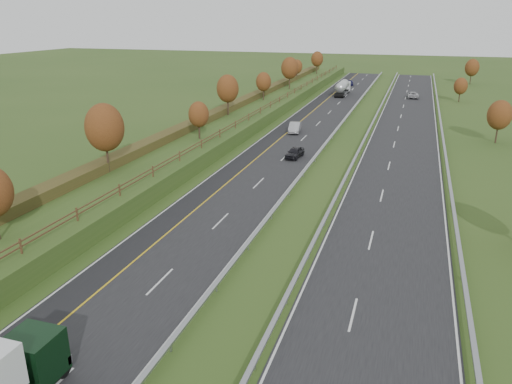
% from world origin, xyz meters
% --- Properties ---
extents(ground, '(400.00, 400.00, 0.00)m').
position_xyz_m(ground, '(8.00, 55.00, 0.00)').
color(ground, '#314C1B').
rests_on(ground, ground).
extents(near_carriageway, '(10.50, 200.00, 0.04)m').
position_xyz_m(near_carriageway, '(0.00, 60.00, 0.02)').
color(near_carriageway, black).
rests_on(near_carriageway, ground).
extents(far_carriageway, '(10.50, 200.00, 0.04)m').
position_xyz_m(far_carriageway, '(16.50, 60.00, 0.02)').
color(far_carriageway, black).
rests_on(far_carriageway, ground).
extents(hard_shoulder, '(3.00, 200.00, 0.04)m').
position_xyz_m(hard_shoulder, '(-3.75, 60.00, 0.02)').
color(hard_shoulder, black).
rests_on(hard_shoulder, ground).
extents(lane_markings, '(26.75, 200.00, 0.01)m').
position_xyz_m(lane_markings, '(6.40, 59.88, 0.05)').
color(lane_markings, silver).
rests_on(lane_markings, near_carriageway).
extents(embankment_left, '(12.00, 200.00, 2.00)m').
position_xyz_m(embankment_left, '(-13.00, 60.00, 1.00)').
color(embankment_left, '#314C1B').
rests_on(embankment_left, ground).
extents(hedge_left, '(2.20, 180.00, 1.10)m').
position_xyz_m(hedge_left, '(-15.00, 60.00, 2.55)').
color(hedge_left, '#3C3D19').
rests_on(hedge_left, embankment_left).
extents(fence_left, '(0.12, 189.06, 1.20)m').
position_xyz_m(fence_left, '(-8.50, 59.59, 2.73)').
color(fence_left, '#422B19').
rests_on(fence_left, embankment_left).
extents(median_barrier_near, '(0.32, 200.00, 0.71)m').
position_xyz_m(median_barrier_near, '(5.70, 60.00, 0.61)').
color(median_barrier_near, gray).
rests_on(median_barrier_near, ground).
extents(median_barrier_far, '(0.32, 200.00, 0.71)m').
position_xyz_m(median_barrier_far, '(10.80, 60.00, 0.61)').
color(median_barrier_far, gray).
rests_on(median_barrier_far, ground).
extents(outer_barrier_far, '(0.32, 200.00, 0.71)m').
position_xyz_m(outer_barrier_far, '(22.30, 60.00, 0.62)').
color(outer_barrier_far, gray).
rests_on(outer_barrier_far, ground).
extents(trees_left, '(6.64, 164.30, 7.66)m').
position_xyz_m(trees_left, '(-12.64, 56.63, 6.37)').
color(trees_left, '#2D2116').
rests_on(trees_left, embankment_left).
extents(trees_far, '(8.45, 118.60, 7.12)m').
position_xyz_m(trees_far, '(29.80, 89.21, 4.25)').
color(trees_far, '#2D2116').
rests_on(trees_far, ground).
extents(road_tanker, '(2.40, 11.22, 3.46)m').
position_xyz_m(road_tanker, '(0.14, 107.71, 1.86)').
color(road_tanker, silver).
rests_on(road_tanker, near_carriageway).
extents(car_dark_near, '(2.18, 4.36, 1.43)m').
position_xyz_m(car_dark_near, '(2.62, 47.15, 0.75)').
color(car_dark_near, black).
rests_on(car_dark_near, near_carriageway).
extents(car_silver_mid, '(2.34, 5.19, 1.65)m').
position_xyz_m(car_silver_mid, '(-1.13, 62.74, 0.87)').
color(car_silver_mid, '#98989C').
rests_on(car_silver_mid, near_carriageway).
extents(car_small_far, '(2.27, 4.54, 1.27)m').
position_xyz_m(car_small_far, '(-0.51, 126.71, 0.67)').
color(car_small_far, '#141540').
rests_on(car_small_far, near_carriageway).
extents(car_oncoming, '(2.78, 5.48, 1.48)m').
position_xyz_m(car_oncoming, '(16.90, 107.75, 0.78)').
color(car_oncoming, '#AFAEB3').
rests_on(car_oncoming, far_carriageway).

